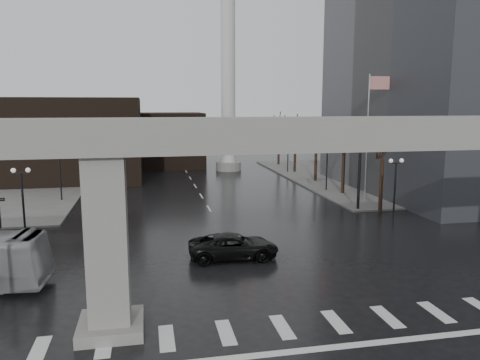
{
  "coord_description": "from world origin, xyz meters",
  "views": [
    {
      "loc": [
        -5.36,
        -18.65,
        9.22
      ],
      "look_at": [
        0.4,
        9.95,
        4.5
      ],
      "focal_mm": 35.0,
      "sensor_mm": 36.0,
      "label": 1
    }
  ],
  "objects": [
    {
      "name": "tree_right_4",
      "position": [
        14.53,
        50.02,
        3.04
      ],
      "size": [
        1.12,
        1.69,
        8.19
      ],
      "color": "black",
      "rests_on": "ground"
    },
    {
      "name": "lamp_left_2",
      "position": [
        -13.5,
        42.0,
        3.47
      ],
      "size": [
        1.22,
        0.32,
        5.11
      ],
      "color": "black",
      "rests_on": "ground"
    },
    {
      "name": "flagpole_assembly",
      "position": [
        15.29,
        22.0,
        7.53
      ],
      "size": [
        2.06,
        0.12,
        12.0
      ],
      "color": "silver",
      "rests_on": "ground"
    },
    {
      "name": "lamp_right_0",
      "position": [
        13.5,
        14.0,
        3.47
      ],
      "size": [
        1.22,
        0.32,
        5.11
      ],
      "color": "black",
      "rests_on": "ground"
    },
    {
      "name": "ground",
      "position": [
        0.0,
        0.0,
        0.0
      ],
      "size": [
        160.0,
        160.0,
        0.0
      ],
      "primitive_type": "plane",
      "color": "black",
      "rests_on": "ground"
    },
    {
      "name": "lamp_left_1",
      "position": [
        -13.5,
        28.0,
        3.47
      ],
      "size": [
        1.22,
        0.32,
        5.11
      ],
      "color": "black",
      "rests_on": "ground"
    },
    {
      "name": "building_far_mid",
      "position": [
        -2.0,
        52.0,
        4.0
      ],
      "size": [
        10.0,
        10.0,
        8.0
      ],
      "primitive_type": "cube",
      "color": "black",
      "rests_on": "ground"
    },
    {
      "name": "tree_right_2",
      "position": [
        14.53,
        34.02,
        2.91
      ],
      "size": [
        1.1,
        1.63,
        7.85
      ],
      "color": "black",
      "rests_on": "ground"
    },
    {
      "name": "tree_right_3",
      "position": [
        14.53,
        42.02,
        2.98
      ],
      "size": [
        1.11,
        1.66,
        8.02
      ],
      "color": "black",
      "rests_on": "ground"
    },
    {
      "name": "lamp_right_2",
      "position": [
        13.5,
        42.0,
        3.47
      ],
      "size": [
        1.22,
        0.32,
        5.11
      ],
      "color": "black",
      "rests_on": "ground"
    },
    {
      "name": "elevated_guideway",
      "position": [
        1.26,
        0.0,
        6.88
      ],
      "size": [
        48.0,
        2.6,
        8.7
      ],
      "color": "gray",
      "rests_on": "ground"
    },
    {
      "name": "lamp_left_0",
      "position": [
        -13.5,
        14.0,
        3.47
      ],
      "size": [
        1.22,
        0.32,
        5.11
      ],
      "color": "black",
      "rests_on": "ground"
    },
    {
      "name": "tree_right_0",
      "position": [
        14.53,
        18.02,
        2.79
      ],
      "size": [
        1.09,
        1.58,
        7.5
      ],
      "color": "black",
      "rests_on": "ground"
    },
    {
      "name": "signal_mast_arm",
      "position": [
        8.99,
        18.8,
        5.83
      ],
      "size": [
        12.12,
        0.43,
        8.0
      ],
      "color": "black",
      "rests_on": "ground"
    },
    {
      "name": "pickup_truck",
      "position": [
        -0.37,
        8.11,
        0.75
      ],
      "size": [
        5.5,
        2.67,
        1.51
      ],
      "primitive_type": "imported",
      "rotation": [
        0.0,
        0.0,
        1.54
      ],
      "color": "black",
      "rests_on": "ground"
    },
    {
      "name": "tree_right_1",
      "position": [
        14.53,
        26.02,
        2.85
      ],
      "size": [
        1.09,
        1.61,
        7.67
      ],
      "color": "black",
      "rests_on": "ground"
    },
    {
      "name": "building_far_left",
      "position": [
        -14.0,
        42.0,
        5.0
      ],
      "size": [
        16.0,
        14.0,
        10.0
      ],
      "primitive_type": "cube",
      "color": "black",
      "rests_on": "ground"
    },
    {
      "name": "smokestack",
      "position": [
        6.0,
        46.0,
        13.35
      ],
      "size": [
        3.6,
        3.6,
        30.0
      ],
      "color": "silver",
      "rests_on": "ground"
    },
    {
      "name": "lamp_right_1",
      "position": [
        13.5,
        28.0,
        3.47
      ],
      "size": [
        1.22,
        0.32,
        5.11
      ],
      "color": "black",
      "rests_on": "ground"
    },
    {
      "name": "sidewalk_ne",
      "position": [
        26.0,
        36.0,
        0.07
      ],
      "size": [
        28.0,
        36.0,
        0.15
      ],
      "primitive_type": "cube",
      "color": "slate",
      "rests_on": "ground"
    }
  ]
}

